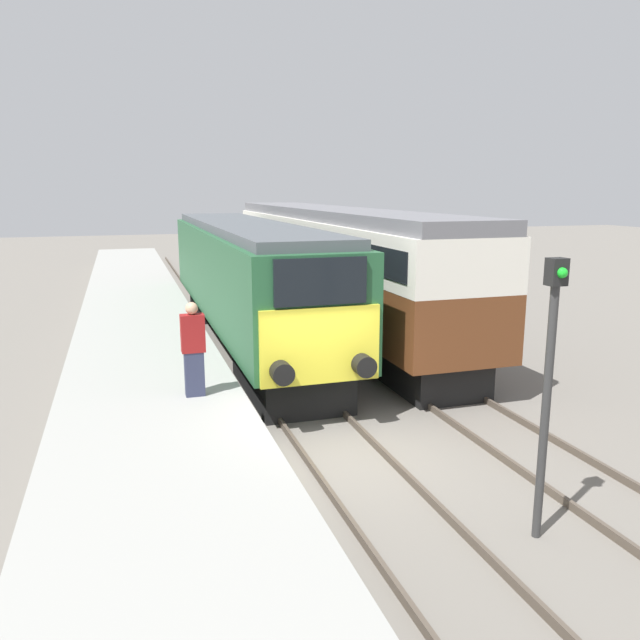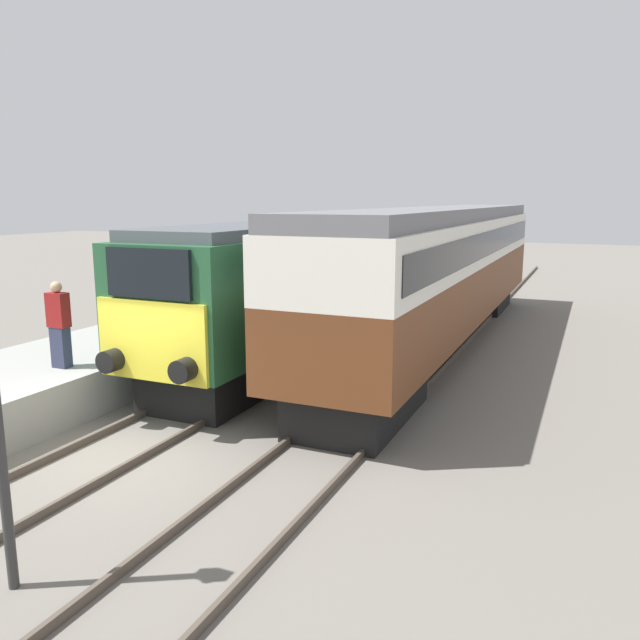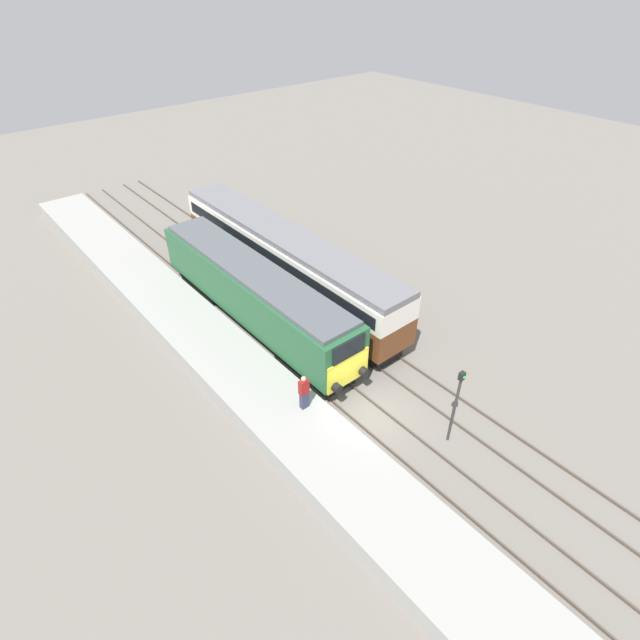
# 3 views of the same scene
# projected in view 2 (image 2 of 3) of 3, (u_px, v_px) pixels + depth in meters

# --- Properties ---
(ground_plane) EXTENTS (120.00, 120.00, 0.00)m
(ground_plane) POSITION_uv_depth(u_px,v_px,m) (105.00, 457.00, 10.87)
(ground_plane) COLOR slate
(platform_left) EXTENTS (3.50, 50.00, 0.96)m
(platform_left) POSITION_uv_depth(u_px,v_px,m) (206.00, 329.00, 19.27)
(platform_left) COLOR gray
(platform_left) RESTS_ON ground_plane
(rails_near_track) EXTENTS (1.51, 60.00, 0.14)m
(rails_near_track) POSITION_uv_depth(u_px,v_px,m) (250.00, 379.00, 15.35)
(rails_near_track) COLOR #4C4238
(rails_near_track) RESTS_ON ground_plane
(rails_far_track) EXTENTS (1.50, 60.00, 0.14)m
(rails_far_track) POSITION_uv_depth(u_px,v_px,m) (381.00, 396.00, 14.00)
(rails_far_track) COLOR #4C4238
(rails_far_track) RESTS_ON ground_plane
(locomotive) EXTENTS (2.70, 15.81, 3.82)m
(locomotive) POSITION_uv_depth(u_px,v_px,m) (317.00, 276.00, 18.63)
(locomotive) COLOR black
(locomotive) RESTS_ON ground_plane
(passenger_carriage) EXTENTS (2.75, 18.66, 4.18)m
(passenger_carriage) POSITION_uv_depth(u_px,v_px,m) (443.00, 263.00, 18.69)
(passenger_carriage) COLOR black
(passenger_carriage) RESTS_ON ground_plane
(person_on_platform) EXTENTS (0.44, 0.26, 1.81)m
(person_on_platform) POSITION_uv_depth(u_px,v_px,m) (59.00, 325.00, 12.89)
(person_on_platform) COLOR #2D334C
(person_on_platform) RESTS_ON platform_left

